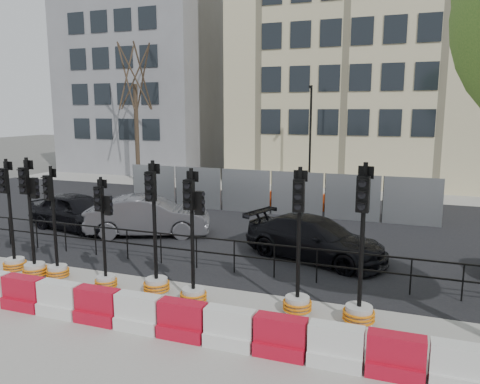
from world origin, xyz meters
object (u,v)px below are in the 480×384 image
at_px(traffic_signal_a, 13,249).
at_px(traffic_signal_h, 360,293).
at_px(car_c, 315,239).
at_px(traffic_signal_d, 105,263).
at_px(car_a, 77,212).

xyz_separation_m(traffic_signal_a, traffic_signal_h, (9.82, -0.05, 0.06)).
bearing_deg(car_c, traffic_signal_d, 152.38).
xyz_separation_m(traffic_signal_h, car_c, (-1.81, 4.24, -0.07)).
bearing_deg(car_a, car_c, -80.52).
distance_m(traffic_signal_a, car_a, 4.88).
xyz_separation_m(traffic_signal_a, car_a, (-1.50, 4.64, 0.05)).
height_order(traffic_signal_d, car_a, traffic_signal_d).
relative_size(traffic_signal_h, car_a, 0.78).
bearing_deg(car_c, traffic_signal_h, -137.83).
bearing_deg(traffic_signal_h, traffic_signal_d, -171.60).
distance_m(traffic_signal_h, car_a, 12.25).
height_order(traffic_signal_a, traffic_signal_h, traffic_signal_h).
xyz_separation_m(traffic_signal_d, traffic_signal_h, (6.49, 0.17, 0.03)).
relative_size(traffic_signal_a, traffic_signal_h, 0.92).
height_order(traffic_signal_h, car_a, traffic_signal_h).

